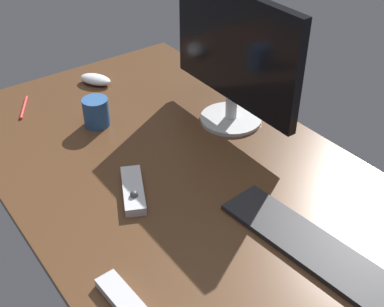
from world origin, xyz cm
name	(u,v)px	position (x,y,z in cm)	size (l,w,h in cm)	color
desk	(178,171)	(0.00, 0.00, 1.00)	(140.00, 84.00, 2.00)	#4C301C
monitor	(234,55)	(-9.88, 26.27, 23.39)	(49.07, 18.43, 39.38)	#B8B8B8
keyboard	(312,248)	(41.15, 6.64, 2.66)	(44.79, 11.34, 1.32)	black
computer_mouse	(95,79)	(-54.77, 4.36, 3.67)	(11.26, 5.70, 3.33)	silver
media_remote	(133,190)	(2.19, -14.92, 3.19)	(17.42, 11.91, 3.59)	#B7B7BC
tv_remote	(129,307)	(31.23, -33.06, 2.99)	(18.31, 4.47, 1.99)	#B7B7BC
coffee_mug	(96,112)	(-31.59, -7.10, 6.24)	(7.60, 7.60, 8.48)	#28518C
pen	(24,107)	(-53.43, -21.38, 2.43)	(0.87, 0.87, 13.23)	red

